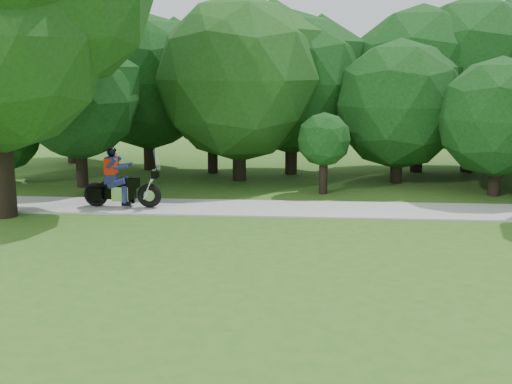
{
  "coord_description": "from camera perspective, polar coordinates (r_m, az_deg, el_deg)",
  "views": [
    {
      "loc": [
        -1.83,
        -11.01,
        4.32
      ],
      "look_at": [
        -3.02,
        4.22,
        1.29
      ],
      "focal_mm": 45.0,
      "sensor_mm": 36.0,
      "label": 1
    }
  ],
  "objects": [
    {
      "name": "tree_line",
      "position": [
        25.97,
        14.3,
        9.14
      ],
      "size": [
        38.79,
        11.45,
        7.08
      ],
      "color": "black",
      "rests_on": "ground"
    },
    {
      "name": "ground",
      "position": [
        11.96,
        13.16,
        -10.25
      ],
      "size": [
        100.0,
        100.0,
        0.0
      ],
      "primitive_type": "plane",
      "color": "#2F631C",
      "rests_on": "ground"
    },
    {
      "name": "touring_motorcycle",
      "position": [
        19.92,
        -12.22,
        0.58
      ],
      "size": [
        2.42,
        0.69,
        1.85
      ],
      "rotation": [
        0.0,
        0.0,
        -0.02
      ],
      "color": "black",
      "rests_on": "walkway"
    },
    {
      "name": "walkway",
      "position": [
        19.57,
        9.72,
        -1.61
      ],
      "size": [
        60.0,
        2.2,
        0.06
      ],
      "primitive_type": "cube",
      "color": "#ADADA8",
      "rests_on": "ground"
    }
  ]
}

